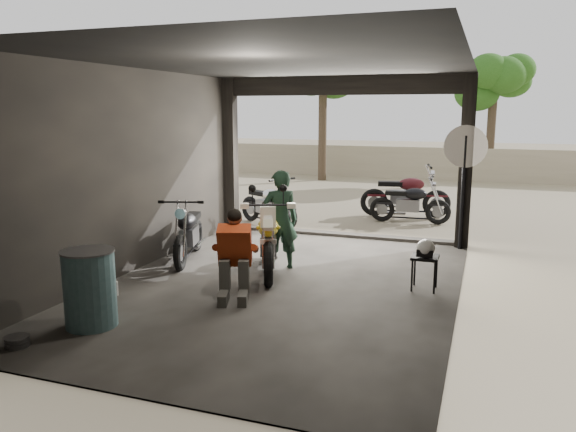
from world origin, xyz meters
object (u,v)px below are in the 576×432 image
Objects in this scene: main_bike at (268,236)px; outside_bike_a at (268,201)px; outside_bike_b at (405,191)px; outside_bike_c at (410,200)px; stool at (425,261)px; mechanic at (234,257)px; helmet at (426,248)px; oil_drum at (90,290)px; left_bike at (189,229)px; sign_post at (464,167)px; rider at (280,220)px.

outside_bike_a is at bearing 89.89° from main_bike.
outside_bike_a is 0.87× the size of outside_bike_b.
outside_bike_c is 4.99m from stool.
mechanic is (-1.33, -6.90, -0.04)m from outside_bike_b.
helmet is at bearing -179.75° from outside_bike_b.
outside_bike_c reaches higher than oil_drum.
left_bike is 1.01× the size of outside_bike_a.
sign_post is at bearing 57.71° from helmet.
outside_bike_a is 5.03m from mechanic.
rider reaches higher than main_bike.
outside_bike_c is 2.74m from sign_post.
rider is at bearing 67.63° from mechanic.
stool is at bearing 7.74° from mechanic.
rider is 3.15× the size of stool.
oil_drum is (0.42, -3.08, -0.09)m from left_bike.
main_bike is 2.43m from helmet.
rider is 1.37× the size of mechanic.
outside_bike_c is at bearing 50.48° from main_bike.
oil_drum reaches higher than helmet.
outside_bike_b is 8.76m from oil_drum.
helmet is at bearing -82.38° from stool.
mechanic is 1.90m from oil_drum.
outside_bike_a reaches higher than stool.
main_bike is at bearing 39.18° from rider.
sign_post is (4.36, 2.34, 0.98)m from left_bike.
rider is at bearing -151.92° from sign_post.
left_bike is at bearing -164.66° from sign_post.
helmet is at bearing -104.71° from outside_bike_a.
left_bike is 6.01× the size of helmet.
outside_bike_a reaches higher than outside_bike_c.
left_bike is 6.06m from outside_bike_b.
left_bike reaches higher than helmet.
helmet is at bearing 37.01° from oil_drum.
main_bike is at bearing 159.29° from outside_bike_c.
stool is 0.22× the size of sign_post.
stool is (0.86, -4.91, -0.10)m from outside_bike_c.
outside_bike_b is 0.81× the size of sign_post.
oil_drum is (-3.58, -2.74, 0.03)m from stool.
outside_bike_c is at bearing 75.19° from helmet.
outside_bike_b is (2.93, 5.31, 0.07)m from left_bike.
oil_drum is at bearing -138.92° from sign_post.
outside_bike_b is 1.18× the size of outside_bike_c.
helmet is (1.07, -5.68, 0.01)m from outside_bike_b.
sign_post is (2.77, 3.93, 0.94)m from mechanic.
outside_bike_b reaches higher than outside_bike_a.
rider is at bearing 67.87° from oil_drum.
rider is (1.49, -3.24, 0.26)m from outside_bike_a.
outside_bike_c is 0.69× the size of sign_post.
rider reaches higher than outside_bike_c.
main_bike is 1.13× the size of outside_bike_a.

